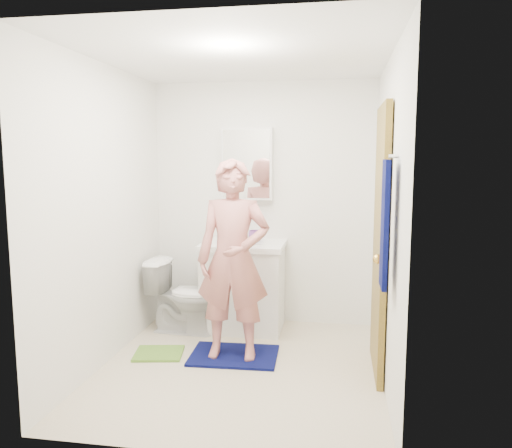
{
  "coord_description": "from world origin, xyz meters",
  "views": [
    {
      "loc": [
        0.74,
        -3.72,
        1.66
      ],
      "look_at": [
        0.08,
        0.25,
        1.12
      ],
      "focal_mm": 35.0,
      "sensor_mm": 36.0,
      "label": 1
    }
  ],
  "objects_px": {
    "medicine_cabinet": "(247,164)",
    "man": "(233,260)",
    "vanity_cabinet": "(243,288)",
    "toilet": "(185,296)",
    "toothbrush_cup": "(255,236)",
    "towel": "(385,224)",
    "soap_dispenser": "(227,234)"
  },
  "relations": [
    {
      "from": "medicine_cabinet",
      "to": "man",
      "type": "distance_m",
      "value": 1.23
    },
    {
      "from": "vanity_cabinet",
      "to": "toilet",
      "type": "xyz_separation_m",
      "value": [
        -0.54,
        -0.19,
        -0.05
      ]
    },
    {
      "from": "medicine_cabinet",
      "to": "man",
      "type": "bearing_deg",
      "value": -86.47
    },
    {
      "from": "medicine_cabinet",
      "to": "toothbrush_cup",
      "type": "xyz_separation_m",
      "value": [
        0.1,
        -0.13,
        -0.7
      ]
    },
    {
      "from": "vanity_cabinet",
      "to": "toothbrush_cup",
      "type": "xyz_separation_m",
      "value": [
        0.1,
        0.09,
        0.5
      ]
    },
    {
      "from": "vanity_cabinet",
      "to": "medicine_cabinet",
      "type": "xyz_separation_m",
      "value": [
        0.0,
        0.22,
        1.2
      ]
    },
    {
      "from": "toothbrush_cup",
      "to": "medicine_cabinet",
      "type": "bearing_deg",
      "value": 127.47
    },
    {
      "from": "medicine_cabinet",
      "to": "man",
      "type": "height_order",
      "value": "medicine_cabinet"
    },
    {
      "from": "medicine_cabinet",
      "to": "towel",
      "type": "height_order",
      "value": "medicine_cabinet"
    },
    {
      "from": "toilet",
      "to": "soap_dispenser",
      "type": "distance_m",
      "value": 0.72
    },
    {
      "from": "toothbrush_cup",
      "to": "soap_dispenser",
      "type": "bearing_deg",
      "value": -151.4
    },
    {
      "from": "vanity_cabinet",
      "to": "man",
      "type": "height_order",
      "value": "man"
    },
    {
      "from": "soap_dispenser",
      "to": "towel",
      "type": "bearing_deg",
      "value": -47.34
    },
    {
      "from": "towel",
      "to": "toothbrush_cup",
      "type": "xyz_separation_m",
      "value": [
        -1.08,
        1.58,
        -0.35
      ]
    },
    {
      "from": "medicine_cabinet",
      "to": "soap_dispenser",
      "type": "distance_m",
      "value": 0.73
    },
    {
      "from": "vanity_cabinet",
      "to": "toothbrush_cup",
      "type": "relative_size",
      "value": 5.89
    },
    {
      "from": "soap_dispenser",
      "to": "toothbrush_cup",
      "type": "height_order",
      "value": "soap_dispenser"
    },
    {
      "from": "man",
      "to": "towel",
      "type": "bearing_deg",
      "value": -35.98
    },
    {
      "from": "towel",
      "to": "man",
      "type": "xyz_separation_m",
      "value": [
        -1.12,
        0.74,
        -0.41
      ]
    },
    {
      "from": "medicine_cabinet",
      "to": "toothbrush_cup",
      "type": "bearing_deg",
      "value": -52.53
    },
    {
      "from": "medicine_cabinet",
      "to": "toothbrush_cup",
      "type": "relative_size",
      "value": 5.15
    },
    {
      "from": "soap_dispenser",
      "to": "man",
      "type": "distance_m",
      "value": 0.73
    },
    {
      "from": "vanity_cabinet",
      "to": "soap_dispenser",
      "type": "height_order",
      "value": "soap_dispenser"
    },
    {
      "from": "medicine_cabinet",
      "to": "soap_dispenser",
      "type": "relative_size",
      "value": 4.06
    },
    {
      "from": "soap_dispenser",
      "to": "vanity_cabinet",
      "type": "bearing_deg",
      "value": 17.41
    },
    {
      "from": "soap_dispenser",
      "to": "man",
      "type": "height_order",
      "value": "man"
    },
    {
      "from": "vanity_cabinet",
      "to": "medicine_cabinet",
      "type": "height_order",
      "value": "medicine_cabinet"
    },
    {
      "from": "vanity_cabinet",
      "to": "medicine_cabinet",
      "type": "relative_size",
      "value": 1.14
    },
    {
      "from": "soap_dispenser",
      "to": "toilet",
      "type": "bearing_deg",
      "value": -160.19
    },
    {
      "from": "vanity_cabinet",
      "to": "medicine_cabinet",
      "type": "bearing_deg",
      "value": 90.0
    },
    {
      "from": "toilet",
      "to": "man",
      "type": "xyz_separation_m",
      "value": [
        0.6,
        -0.56,
        0.49
      ]
    },
    {
      "from": "toilet",
      "to": "towel",
      "type": "bearing_deg",
      "value": -123.29
    }
  ]
}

